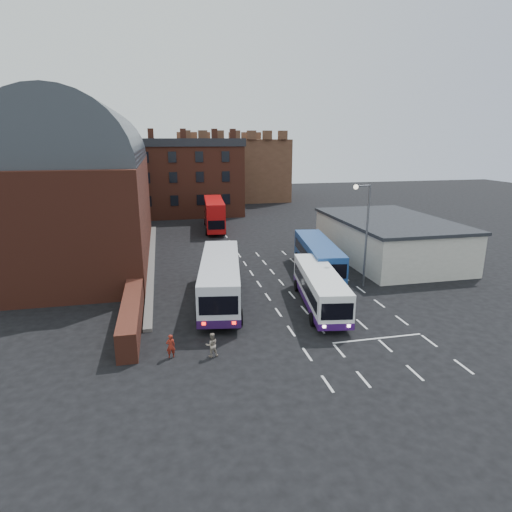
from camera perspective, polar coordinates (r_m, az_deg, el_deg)
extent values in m
plane|color=black|center=(29.22, 4.26, -9.29)|extent=(180.00, 180.00, 0.00)
cube|color=#602B1E|center=(47.58, -21.68, 5.64)|extent=(12.00, 28.00, 10.00)
cylinder|color=#1E2328|center=(47.09, -22.29, 11.63)|extent=(12.00, 26.00, 12.00)
cube|color=#602B1E|center=(29.73, -16.26, -7.56)|extent=(1.20, 10.00, 1.80)
cube|color=beige|center=(46.62, 17.23, 2.09)|extent=(10.00, 16.00, 4.00)
cube|color=#282B30|center=(46.21, 17.43, 4.62)|extent=(10.40, 16.40, 0.30)
cube|color=brown|center=(71.73, -11.06, 9.78)|extent=(22.00, 10.00, 11.00)
cube|color=brown|center=(92.63, -3.87, 11.55)|extent=(22.00, 22.00, 12.00)
cube|color=silver|center=(32.75, -4.78, -2.85)|extent=(4.65, 12.59, 2.80)
cube|color=black|center=(32.70, -4.79, -2.57)|extent=(4.52, 11.42, 1.01)
cylinder|color=black|center=(36.96, -6.79, -3.04)|extent=(0.48, 1.15, 1.12)
cylinder|color=black|center=(29.24, -7.64, -8.17)|extent=(0.48, 1.15, 1.12)
cylinder|color=black|center=(36.90, -2.45, -2.97)|extent=(0.48, 1.15, 1.12)
cylinder|color=black|center=(29.16, -2.10, -8.10)|extent=(0.48, 1.15, 1.12)
cube|color=white|center=(32.01, 8.53, -4.05)|extent=(3.80, 10.39, 2.31)
cube|color=black|center=(31.96, 8.54, -3.82)|extent=(3.68, 9.22, 0.83)
cylinder|color=black|center=(29.78, 11.94, -8.13)|extent=(0.39, 0.95, 0.92)
cylinder|color=black|center=(35.95, 9.06, -3.83)|extent=(0.39, 0.95, 0.92)
cylinder|color=black|center=(29.26, 7.54, -8.36)|extent=(0.39, 0.95, 0.92)
cylinder|color=black|center=(35.52, 5.42, -3.94)|extent=(0.39, 0.95, 0.92)
cube|color=navy|center=(39.91, 8.26, 0.10)|extent=(4.01, 11.32, 2.52)
cube|color=black|center=(39.87, 8.27, 0.31)|extent=(3.91, 10.14, 0.91)
cylinder|color=black|center=(37.31, 11.25, -3.15)|extent=(0.42, 1.04, 1.01)
cylinder|color=black|center=(44.21, 8.70, -0.10)|extent=(0.42, 1.04, 1.01)
cylinder|color=black|center=(36.72, 7.45, -3.28)|extent=(0.42, 1.04, 1.01)
cylinder|color=black|center=(43.71, 5.48, -0.17)|extent=(0.42, 1.04, 1.01)
cube|color=red|center=(58.91, -5.59, 5.70)|extent=(3.12, 10.58, 3.70)
cube|color=black|center=(59.00, -5.57, 5.20)|extent=(3.09, 9.39, 0.85)
cylinder|color=black|center=(56.07, -4.16, 3.31)|extent=(0.33, 0.97, 0.95)
cylinder|color=black|center=(62.94, -4.63, 4.64)|extent=(0.33, 0.97, 0.95)
cylinder|color=black|center=(55.96, -6.59, 3.23)|extent=(0.33, 0.97, 0.95)
cylinder|color=black|center=(62.84, -6.79, 4.56)|extent=(0.33, 0.97, 0.95)
cylinder|color=#55575B|center=(36.63, 14.51, 2.44)|extent=(0.17, 0.17, 8.55)
cylinder|color=#55575B|center=(35.43, 14.09, 9.07)|extent=(1.46, 0.54, 0.11)
sphere|color=#FFF2CC|center=(34.93, 13.18, 8.95)|extent=(0.38, 0.38, 0.38)
imported|color=maroon|center=(25.47, -11.31, -11.69)|extent=(0.58, 0.44, 1.43)
imported|color=gray|center=(25.23, -5.92, -11.70)|extent=(0.75, 0.61, 1.46)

